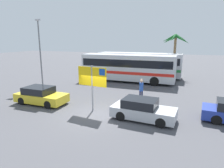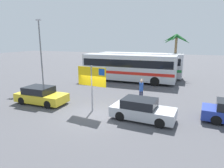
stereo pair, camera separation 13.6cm
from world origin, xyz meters
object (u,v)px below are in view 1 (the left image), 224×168
Objects in this scene: car_yellow at (41,96)px; pedestrian_near_sign at (141,86)px; bus_front_coach at (128,67)px; ferry_sign at (93,78)px; pedestrian_by_bus at (141,89)px; car_silver at (143,110)px; bus_rear_coach at (139,64)px.

pedestrian_near_sign is at bearing 34.12° from car_yellow.
bus_front_coach is at bearing 69.69° from car_yellow.
pedestrian_near_sign is at bearing 69.73° from ferry_sign.
car_silver is at bearing 152.46° from pedestrian_by_bus.
ferry_sign is 2.00× the size of pedestrian_near_sign.
pedestrian_near_sign is (-0.26, 1.22, -0.10)m from pedestrian_by_bus.
bus_front_coach is 6.61m from pedestrian_near_sign.
bus_rear_coach is 13.93m from ferry_sign.
pedestrian_near_sign is at bearing 107.27° from car_silver.
car_silver is at bearing -75.52° from bus_rear_coach.
ferry_sign is 3.92m from car_silver.
car_silver is (8.08, -0.29, -0.00)m from car_yellow.
bus_front_coach is at bearing -98.80° from bus_rear_coach.
pedestrian_by_bus is at bearing 107.80° from car_silver.
ferry_sign reaches higher than car_yellow.
bus_front_coach is 1.00× the size of bus_rear_coach.
car_yellow is at bearing 92.90° from pedestrian_near_sign.
ferry_sign is 0.81× the size of car_yellow.
bus_front_coach is 10.57m from ferry_sign.
car_yellow is (-3.90, -10.49, -1.15)m from bus_front_coach.
ferry_sign is 0.80× the size of car_silver.
car_yellow is 7.93m from pedestrian_by_bus.
car_yellow is at bearing -174.52° from ferry_sign.
car_silver is at bearing 162.54° from pedestrian_near_sign.
pedestrian_by_bus is (3.24, -7.07, -0.75)m from bus_front_coach.
ferry_sign is 4.52m from pedestrian_by_bus.
pedestrian_near_sign is (2.33, 4.70, -1.39)m from ferry_sign.
pedestrian_near_sign is (6.88, 4.65, 0.30)m from car_yellow.
bus_rear_coach is at bearing 81.20° from bus_front_coach.
car_silver is (3.53, -0.24, -1.69)m from ferry_sign.
car_yellow is at bearing 73.88° from pedestrian_by_bus.
bus_rear_coach is 14.60m from car_yellow.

